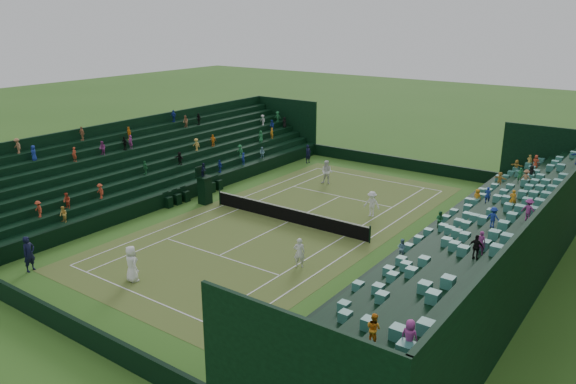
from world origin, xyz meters
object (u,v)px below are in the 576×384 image
object	(u,v)px
umpire_chair	(205,186)
player_far_west	(327,172)
player_near_east	(299,253)
player_near_west	(131,264)
tennis_net	(288,214)
player_far_east	(372,204)

from	to	relation	value
umpire_chair	player_far_west	size ratio (longest dim) A/B	1.56
player_near_east	player_far_west	xyz separation A→B (m)	(-6.79, 13.50, 0.12)
umpire_chair	player_near_east	world-z (taller)	umpire_chair
player_far_west	player_near_west	bearing A→B (deg)	-103.06
tennis_net	player_far_east	world-z (taller)	player_far_east
player_near_west	player_far_east	distance (m)	16.02
tennis_net	player_near_east	size ratio (longest dim) A/B	7.20
player_far_west	tennis_net	bearing A→B (deg)	-90.00
player_near_east	player_far_east	world-z (taller)	player_far_east
player_near_west	player_far_west	size ratio (longest dim) A/B	1.00
player_near_west	player_far_east	size ratio (longest dim) A/B	1.09
umpire_chair	player_far_east	size ratio (longest dim) A/B	1.72
player_near_west	player_near_east	xyz separation A→B (m)	(5.73, 6.13, -0.11)
player_near_east	player_far_east	xyz separation A→B (m)	(-0.57, 9.04, 0.03)
tennis_net	player_far_west	size ratio (longest dim) A/B	6.29
player_far_west	player_far_east	xyz separation A→B (m)	(6.22, -4.46, -0.08)
umpire_chair	tennis_net	bearing A→B (deg)	3.37
player_near_east	player_near_west	bearing A→B (deg)	16.90
umpire_chair	player_far_east	bearing A→B (deg)	22.91
tennis_net	player_near_west	xyz separation A→B (m)	(-1.41, -11.11, 0.40)
tennis_net	player_far_east	size ratio (longest dim) A/B	6.91
player_near_east	player_far_west	bearing A→B (deg)	-93.30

